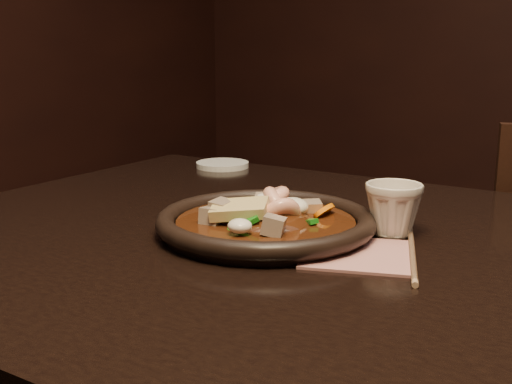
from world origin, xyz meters
The scene contains 8 objects.
table centered at (0.00, 0.00, 0.67)m, with size 1.60×0.90×0.75m.
plate centered at (-0.26, 0.00, 0.77)m, with size 0.31×0.31×0.03m.
stirfry centered at (-0.26, 0.00, 0.77)m, with size 0.15×0.20×0.06m.
soy_dish centered at (-0.22, -0.08, 0.76)m, with size 0.11×0.11×0.02m, color white.
saucer_left centered at (-0.60, 0.38, 0.76)m, with size 0.11×0.11×0.01m, color white.
tea_cup centered at (-0.10, 0.08, 0.79)m, with size 0.08×0.07×0.08m, color beige.
chopsticks centered at (-0.06, 0.03, 0.75)m, with size 0.10×0.25×0.01m.
napkin centered at (-0.11, -0.02, 0.75)m, with size 0.14×0.14×0.00m, color #B1706D.
Camera 1 is at (0.19, -0.74, 1.01)m, focal length 45.00 mm.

